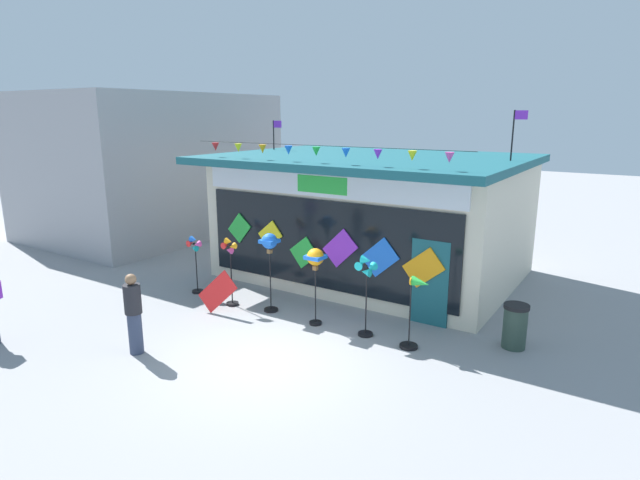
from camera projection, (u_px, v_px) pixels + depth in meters
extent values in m
plane|color=gray|center=(267.00, 358.00, 10.39)|extent=(80.00, 80.00, 0.00)
cube|color=beige|center=(375.00, 218.00, 15.58)|extent=(8.04, 5.75, 3.39)
cube|color=#195660|center=(369.00, 159.00, 14.78)|extent=(8.44, 6.67, 0.20)
cube|color=silver|center=(323.00, 185.00, 12.88)|extent=(7.39, 0.08, 0.61)
cube|color=green|center=(322.00, 185.00, 12.86)|extent=(1.45, 0.04, 0.43)
cube|color=black|center=(323.00, 245.00, 13.26)|extent=(7.23, 0.06, 2.30)
cube|color=#195660|center=(430.00, 283.00, 11.84)|extent=(0.90, 0.07, 2.00)
cube|color=green|center=(239.00, 228.00, 14.63)|extent=(0.85, 0.03, 0.86)
cube|color=yellow|center=(270.00, 235.00, 14.06)|extent=(0.82, 0.03, 0.80)
cube|color=green|center=(304.00, 253.00, 13.56)|extent=(0.89, 0.03, 0.88)
cube|color=purple|center=(340.00, 248.00, 12.92)|extent=(1.02, 0.03, 1.02)
cube|color=blue|center=(380.00, 257.00, 12.35)|extent=(1.03, 0.03, 1.01)
cube|color=orange|center=(423.00, 268.00, 11.79)|extent=(1.04, 0.03, 1.00)
cylinder|color=black|center=(316.00, 145.00, 12.42)|extent=(7.72, 0.01, 0.01)
cone|color=red|center=(216.00, 147.00, 14.19)|extent=(0.20, 0.20, 0.22)
cone|color=yellow|center=(238.00, 148.00, 13.75)|extent=(0.20, 0.20, 0.22)
cone|color=orange|center=(263.00, 149.00, 13.32)|extent=(0.20, 0.20, 0.22)
cone|color=blue|center=(288.00, 150.00, 12.89)|extent=(0.20, 0.20, 0.22)
cone|color=green|center=(316.00, 151.00, 12.45)|extent=(0.20, 0.20, 0.22)
cone|color=blue|center=(346.00, 153.00, 12.02)|extent=(0.20, 0.20, 0.22)
cone|color=purple|center=(378.00, 154.00, 11.59)|extent=(0.20, 0.20, 0.22)
cone|color=yellow|center=(412.00, 156.00, 11.15)|extent=(0.20, 0.20, 0.22)
cone|color=#EA4CA3|center=(449.00, 158.00, 10.72)|extent=(0.20, 0.20, 0.22)
cylinder|color=black|center=(274.00, 135.00, 17.01)|extent=(0.04, 0.04, 0.94)
cube|color=purple|center=(277.00, 124.00, 16.84)|extent=(0.32, 0.02, 0.22)
cylinder|color=black|center=(513.00, 136.00, 12.99)|extent=(0.04, 0.04, 1.24)
cube|color=purple|center=(521.00, 115.00, 12.79)|extent=(0.32, 0.02, 0.22)
cylinder|color=black|center=(198.00, 291.00, 14.20)|extent=(0.31, 0.31, 0.06)
cylinder|color=black|center=(196.00, 268.00, 14.04)|extent=(0.03, 0.03, 1.38)
cylinder|color=black|center=(194.00, 244.00, 13.85)|extent=(0.06, 0.04, 0.06)
cone|color=#EA4CA3|center=(197.00, 244.00, 13.79)|extent=(0.17, 0.18, 0.17)
cone|color=blue|center=(194.00, 239.00, 13.82)|extent=(0.18, 0.17, 0.17)
cone|color=red|center=(191.00, 243.00, 13.91)|extent=(0.17, 0.18, 0.17)
cone|color=#19B7BC|center=(194.00, 248.00, 13.88)|extent=(0.18, 0.17, 0.17)
cylinder|color=black|center=(233.00, 304.00, 13.28)|extent=(0.31, 0.31, 0.06)
cylinder|color=black|center=(231.00, 276.00, 13.11)|extent=(0.03, 0.03, 1.56)
cylinder|color=black|center=(229.00, 246.00, 12.89)|extent=(0.06, 0.04, 0.06)
cone|color=orange|center=(232.00, 246.00, 12.83)|extent=(0.17, 0.18, 0.17)
cone|color=orange|center=(229.00, 241.00, 12.86)|extent=(0.18, 0.17, 0.17)
cone|color=red|center=(226.00, 245.00, 12.95)|extent=(0.17, 0.18, 0.17)
cone|color=#EA4CA3|center=(229.00, 250.00, 12.92)|extent=(0.18, 0.17, 0.17)
cylinder|color=black|center=(271.00, 310.00, 12.87)|extent=(0.35, 0.35, 0.06)
cylinder|color=black|center=(270.00, 280.00, 12.69)|extent=(0.03, 0.03, 1.59)
sphere|color=blue|center=(269.00, 241.00, 12.46)|extent=(0.38, 0.38, 0.38)
cube|color=blue|center=(269.00, 241.00, 12.46)|extent=(0.39, 0.39, 0.08)
cube|color=brown|center=(270.00, 251.00, 12.52)|extent=(0.10, 0.10, 0.10)
cylinder|color=black|center=(316.00, 323.00, 12.06)|extent=(0.29, 0.29, 0.06)
cylinder|color=black|center=(315.00, 295.00, 11.90)|extent=(0.03, 0.03, 1.42)
sphere|color=orange|center=(315.00, 257.00, 11.69)|extent=(0.39, 0.39, 0.39)
cube|color=blue|center=(315.00, 257.00, 11.69)|extent=(0.40, 0.40, 0.09)
cube|color=brown|center=(315.00, 268.00, 11.75)|extent=(0.10, 0.10, 0.10)
cylinder|color=black|center=(365.00, 334.00, 11.45)|extent=(0.33, 0.33, 0.06)
cylinder|color=black|center=(366.00, 301.00, 11.27)|extent=(0.03, 0.03, 1.59)
cylinder|color=black|center=(366.00, 266.00, 11.05)|extent=(0.06, 0.04, 0.06)
cone|color=#19B7BC|center=(372.00, 267.00, 10.98)|extent=(0.19, 0.20, 0.19)
cone|color=#19B7BC|center=(366.00, 260.00, 11.02)|extent=(0.20, 0.19, 0.19)
cone|color=#19B7BC|center=(361.00, 265.00, 11.12)|extent=(0.19, 0.20, 0.19)
cone|color=#19B7BC|center=(366.00, 272.00, 11.08)|extent=(0.20, 0.19, 0.19)
cylinder|color=black|center=(409.00, 346.00, 10.86)|extent=(0.38, 0.38, 0.06)
cylinder|color=black|center=(410.00, 315.00, 10.69)|extent=(0.03, 0.03, 1.45)
cone|color=green|center=(421.00, 283.00, 10.42)|extent=(0.43, 0.29, 0.21)
cylinder|color=orange|center=(411.00, 281.00, 10.52)|extent=(0.03, 0.16, 0.16)
cylinder|color=#333D56|center=(135.00, 333.00, 10.53)|extent=(0.28, 0.28, 0.86)
cylinder|color=#232328|center=(132.00, 299.00, 10.35)|extent=(0.34, 0.34, 0.60)
sphere|color=#8C6647|center=(131.00, 279.00, 10.26)|extent=(0.22, 0.22, 0.22)
cylinder|color=#2D4238|center=(515.00, 328.00, 10.77)|extent=(0.48, 0.48, 0.86)
cylinder|color=black|center=(517.00, 307.00, 10.66)|extent=(0.52, 0.52, 0.08)
cube|color=red|center=(218.00, 292.00, 12.63)|extent=(1.09, 0.25, 1.09)
cube|color=#99999E|center=(152.00, 164.00, 21.12)|extent=(6.44, 8.89, 5.49)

